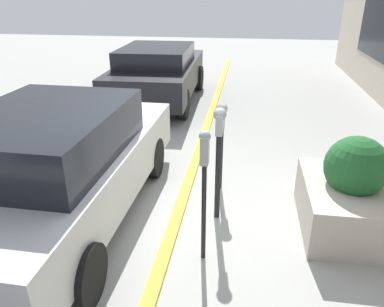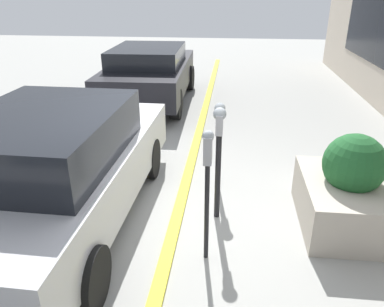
# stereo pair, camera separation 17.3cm
# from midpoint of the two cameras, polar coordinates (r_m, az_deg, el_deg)

# --- Properties ---
(ground_plane) EXTENTS (40.00, 40.00, 0.00)m
(ground_plane) POSITION_cam_midpoint_polar(r_m,az_deg,el_deg) (5.37, -2.30, -9.48)
(ground_plane) COLOR #999993
(curb_strip) EXTENTS (24.50, 0.16, 0.04)m
(curb_strip) POSITION_cam_midpoint_polar(r_m,az_deg,el_deg) (5.37, -3.16, -9.25)
(curb_strip) COLOR gold
(curb_strip) RESTS_ON ground_plane
(parking_meter_nearest) EXTENTS (0.15, 0.13, 1.62)m
(parking_meter_nearest) POSITION_cam_midpoint_polar(r_m,az_deg,el_deg) (4.03, 1.14, -2.78)
(parking_meter_nearest) COLOR black
(parking_meter_nearest) RESTS_ON ground_plane
(parking_meter_second) EXTENTS (0.20, 0.17, 1.60)m
(parking_meter_second) POSITION_cam_midpoint_polar(r_m,az_deg,el_deg) (4.85, 3.09, 1.29)
(parking_meter_second) COLOR black
(parking_meter_second) RESTS_ON ground_plane
(parking_meter_middle) EXTENTS (0.20, 0.17, 1.41)m
(parking_meter_middle) POSITION_cam_midpoint_polar(r_m,az_deg,el_deg) (5.67, 3.30, 3.75)
(parking_meter_middle) COLOR black
(parking_meter_middle) RESTS_ON ground_plane
(planter_box) EXTENTS (1.55, 1.19, 1.29)m
(planter_box) POSITION_cam_midpoint_polar(r_m,az_deg,el_deg) (5.34, 21.92, -5.46)
(planter_box) COLOR #B2A899
(planter_box) RESTS_ON ground_plane
(parked_car_middle) EXTENTS (4.62, 2.08, 1.62)m
(parked_car_middle) POSITION_cam_midpoint_polar(r_m,az_deg,el_deg) (5.18, -21.08, -1.95)
(parked_car_middle) COLOR #B7B7BC
(parked_car_middle) RESTS_ON ground_plane
(parked_car_rear) EXTENTS (4.67, 2.12, 1.52)m
(parked_car_rear) POSITION_cam_midpoint_polar(r_m,az_deg,el_deg) (10.50, -6.93, 12.16)
(parked_car_rear) COLOR black
(parked_car_rear) RESTS_ON ground_plane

